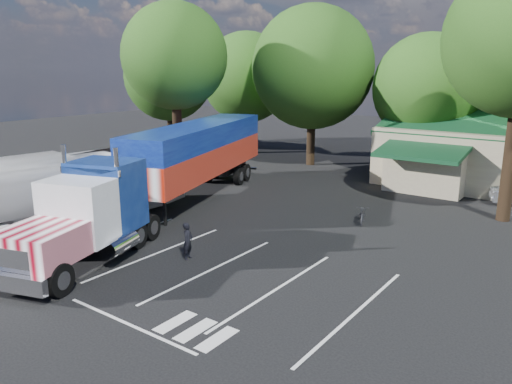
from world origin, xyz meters
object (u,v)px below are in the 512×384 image
Objects in this scene: bicycle at (362,214)px; semi_truck at (177,163)px; woman at (188,241)px; tour_bus at (63,190)px.

semi_truck is at bearing 178.65° from bicycle.
semi_truck reaches higher than bicycle.
woman is (5.91, -5.39, -1.93)m from semi_truck.
woman is 0.85× the size of bicycle.
semi_truck is at bearing 71.81° from tour_bus.
tour_bus is at bearing -132.97° from semi_truck.
bicycle is at bearing 44.62° from tour_bus.
semi_truck is 11.98× the size of bicycle.
woman is at bearing -135.79° from bicycle.
tour_bus is (-8.60, -0.28, 1.07)m from woman.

